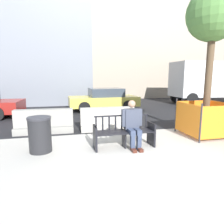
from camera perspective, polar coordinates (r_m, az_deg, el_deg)
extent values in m
plane|color=#B7B2A8|center=(4.80, 10.12, -14.10)|extent=(200.00, 200.00, 0.00)
cube|color=black|center=(12.99, -5.06, 1.23)|extent=(120.00, 12.00, 0.01)
cube|color=black|center=(5.45, -4.87, -7.34)|extent=(0.05, 0.51, 0.66)
cube|color=black|center=(5.91, 11.14, -6.12)|extent=(0.05, 0.51, 0.66)
cube|color=black|center=(5.66, 3.46, -7.80)|extent=(0.04, 0.32, 0.45)
cube|color=black|center=(5.38, 4.21, -6.24)|extent=(1.60, 0.09, 0.02)
cube|color=black|center=(5.49, 3.84, -5.92)|extent=(1.60, 0.09, 0.02)
cube|color=black|center=(5.59, 3.49, -5.61)|extent=(1.60, 0.09, 0.02)
cube|color=black|center=(5.70, 3.15, -5.31)|extent=(1.60, 0.09, 0.02)
cube|color=black|center=(5.81, 2.82, -5.03)|extent=(1.60, 0.09, 0.02)
cube|color=black|center=(5.72, 2.83, -1.01)|extent=(1.60, 0.05, 0.04)
cube|color=black|center=(5.61, -4.58, -3.46)|extent=(0.04, 0.03, 0.38)
cube|color=black|center=(5.64, -2.70, -3.36)|extent=(0.04, 0.03, 0.38)
cube|color=black|center=(5.67, -0.83, -3.26)|extent=(0.04, 0.03, 0.38)
cube|color=black|center=(5.72, 1.00, -3.16)|extent=(0.04, 0.03, 0.38)
cube|color=black|center=(5.77, 2.81, -3.06)|extent=(0.04, 0.03, 0.38)
cube|color=black|center=(5.82, 4.58, -2.96)|extent=(0.04, 0.03, 0.38)
cube|color=black|center=(5.88, 6.32, -2.85)|extent=(0.04, 0.03, 0.38)
cube|color=black|center=(5.95, 8.02, -2.75)|extent=(0.04, 0.03, 0.38)
cube|color=black|center=(6.02, 9.68, -2.65)|extent=(0.04, 0.03, 0.38)
cube|color=black|center=(5.35, -4.88, -4.17)|extent=(0.05, 0.46, 0.03)
cube|color=black|center=(5.82, 11.33, -3.18)|extent=(0.05, 0.46, 0.03)
cube|color=#383D4C|center=(5.65, 5.55, -1.92)|extent=(0.40, 0.24, 0.56)
sphere|color=#9E755B|center=(5.56, 5.69, 2.28)|extent=(0.21, 0.21, 0.21)
cube|color=#333D56|center=(5.49, 5.36, -5.59)|extent=(0.14, 0.44, 0.14)
cube|color=#333D56|center=(5.55, 7.13, -5.45)|extent=(0.14, 0.44, 0.14)
cube|color=#333D56|center=(5.41, 5.91, -8.65)|extent=(0.11, 0.11, 0.45)
cube|color=#333D56|center=(5.47, 7.70, -8.48)|extent=(0.11, 0.11, 0.45)
cube|color=#4C2319|center=(5.40, 6.16, -10.77)|extent=(0.11, 0.26, 0.08)
cube|color=#4C2319|center=(5.46, 7.97, -10.57)|extent=(0.11, 0.26, 0.08)
cube|color=#383D4C|center=(5.54, 3.26, -1.70)|extent=(0.09, 0.12, 0.48)
cube|color=#383D4C|center=(5.70, 7.99, -1.46)|extent=(0.09, 0.12, 0.48)
cube|color=#ADA89E|center=(7.54, -1.31, -4.10)|extent=(2.01, 0.71, 0.24)
cube|color=#ADA89E|center=(7.45, -1.32, -0.96)|extent=(2.00, 0.33, 0.60)
cube|color=gray|center=(7.52, -18.65, -4.66)|extent=(2.01, 0.72, 0.24)
cube|color=gray|center=(7.43, -18.82, -1.52)|extent=(2.01, 0.34, 0.60)
cylinder|color=brown|center=(7.27, 25.71, 6.89)|extent=(0.22, 0.22, 3.37)
sphere|color=#568942|center=(7.52, 27.06, 23.69)|extent=(1.66, 1.66, 1.66)
cylinder|color=#2D2D33|center=(6.44, 24.01, -3.00)|extent=(0.05, 0.05, 1.20)
cylinder|color=#2D2D33|center=(7.56, 17.79, -0.83)|extent=(0.05, 0.05, 1.20)
cylinder|color=#2D2D33|center=(8.34, 25.92, -0.39)|extent=(0.05, 0.05, 1.20)
cube|color=orange|center=(6.88, 28.59, -2.59)|extent=(1.37, 0.03, 1.01)
cube|color=orange|center=(7.93, 22.06, -0.60)|extent=(1.37, 0.03, 1.01)
cube|color=orange|center=(6.99, 20.65, -1.83)|extent=(0.03, 1.37, 1.01)
cube|color=orange|center=(7.83, 29.05, -1.24)|extent=(0.03, 1.37, 1.01)
cube|color=#DBC64C|center=(12.05, -2.52, 3.17)|extent=(4.13, 2.03, 0.56)
cube|color=#38424C|center=(12.04, -1.78, 5.66)|extent=(1.98, 1.73, 0.49)
cylinder|color=black|center=(10.99, -7.91, 1.28)|extent=(0.65, 0.24, 0.64)
cylinder|color=black|center=(12.75, -8.93, 2.43)|extent=(0.65, 0.24, 0.64)
cylinder|color=black|center=(11.57, 4.56, 1.77)|extent=(0.65, 0.24, 0.64)
cylinder|color=black|center=(13.26, 1.97, 2.82)|extent=(0.65, 0.24, 0.64)
cylinder|color=black|center=(12.02, -27.23, 1.01)|extent=(0.65, 0.25, 0.64)
cube|color=silver|center=(16.53, 25.03, 8.44)|extent=(4.84, 2.30, 2.50)
cylinder|color=black|center=(16.53, 17.89, 4.19)|extent=(0.91, 0.30, 0.90)
cylinder|color=black|center=(14.80, 21.79, 3.36)|extent=(0.91, 0.30, 0.90)
cylinder|color=#232326|center=(5.58, -19.87, -6.36)|extent=(0.57, 0.57, 0.87)
cylinder|color=#2D2D33|center=(5.47, -20.15, -1.65)|extent=(0.60, 0.60, 0.06)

